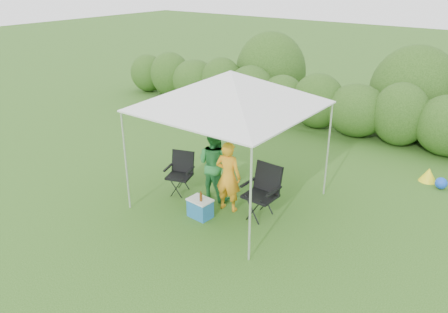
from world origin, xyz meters
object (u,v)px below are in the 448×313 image
Objects in this scene: chair_right at (263,188)px; chair_left at (181,170)px; man at (228,176)px; canopy at (230,89)px; cooler at (200,208)px; woman at (214,163)px.

chair_right is 2.04m from chair_left.
chair_left is (-2.02, -0.21, -0.09)m from chair_right.
chair_left is at bearing -10.08° from man.
man is at bearing -59.23° from canopy.
canopy is 2.44m from cooler.
woman is at bearing -179.59° from chair_right.
canopy is 2.06× the size of man.
man reaches higher than chair_right.
canopy reaches higher than chair_right.
man is at bearing 69.47° from cooler.
chair_right is 0.67× the size of woman.
chair_left is 1.26m from cooler.
man is (-0.70, -0.23, 0.14)m from chair_right.
woman reaches higher than cooler.
canopy reaches higher than man.
cooler is at bearing -138.23° from chair_right.
canopy is 1.70m from woman.
woman is (-1.26, 0.03, 0.19)m from chair_right.
chair_left is 0.85m from woman.
chair_right reaches higher than chair_left.
woman is (-0.37, -0.06, -1.66)m from canopy.
canopy reaches higher than cooler.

